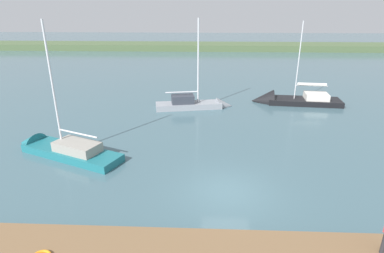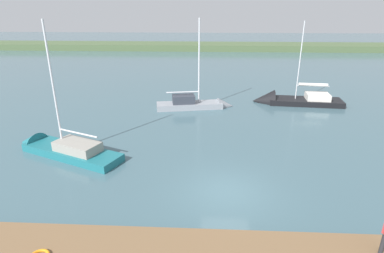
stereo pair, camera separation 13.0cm
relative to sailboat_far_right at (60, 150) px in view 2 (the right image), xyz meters
The scene contains 5 objects.
ground_plane 10.77m from the sailboat_far_right, 158.87° to the left, with size 200.00×200.00×0.00m, color #42606B.
far_shoreline 51.48m from the sailboat_far_right, 101.25° to the right, with size 180.00×8.00×2.40m, color #4C603D.
sailboat_far_right is the anchor object (origin of this frame).
sailboat_far_left 20.02m from the sailboat_far_right, 145.46° to the right, with size 8.16×2.93×8.28m.
sailboat_inner_slip 12.56m from the sailboat_far_right, 130.66° to the right, with size 6.97×2.75×8.27m.
Camera 2 is at (1.05, 13.02, 8.38)m, focal length 29.21 mm.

